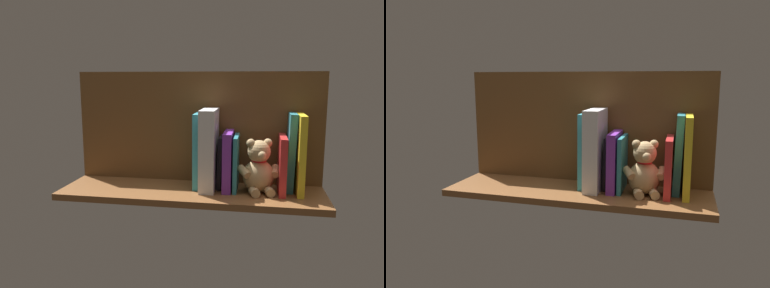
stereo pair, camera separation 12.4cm
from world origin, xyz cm
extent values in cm
cube|color=brown|center=(0.00, 0.00, -1.10)|extent=(89.26, 27.14, 2.20)
cube|color=brown|center=(0.00, -11.32, 19.96)|extent=(89.26, 1.50, 39.92)
cube|color=yellow|center=(-35.64, -2.64, 13.03)|extent=(2.18, 15.07, 26.06)
cube|color=teal|center=(-32.81, -4.88, 13.08)|extent=(3.05, 10.59, 26.21)
cube|color=red|center=(-29.97, -2.28, 9.44)|extent=(2.21, 15.77, 18.89)
ellipsoid|color=tan|center=(-22.34, -0.67, 5.48)|extent=(12.50, 11.73, 10.96)
sphere|color=tan|center=(-22.34, -0.67, 13.79)|extent=(7.54, 7.54, 7.54)
sphere|color=tan|center=(-25.06, -1.41, 16.61)|extent=(2.91, 2.91, 2.91)
sphere|color=tan|center=(-19.61, 0.08, 16.61)|extent=(2.91, 2.91, 2.91)
sphere|color=#DBB77F|center=(-23.18, 2.42, 13.22)|extent=(2.91, 2.91, 2.91)
cylinder|color=tan|center=(-27.72, -0.71, 7.40)|extent=(3.01, 5.58, 4.05)
cylinder|color=tan|center=(-17.67, 2.03, 7.40)|extent=(5.21, 5.88, 4.05)
cylinder|color=tan|center=(-25.94, 3.18, 1.46)|extent=(3.89, 4.73, 2.91)
cylinder|color=tan|center=(-21.18, 4.48, 1.46)|extent=(3.89, 4.73, 2.91)
torus|color=red|center=(-22.34, -0.67, 10.79)|extent=(6.14, 6.14, 0.86)
cube|color=teal|center=(-14.73, -2.98, 9.28)|extent=(1.37, 14.38, 18.56)
cube|color=purple|center=(-12.05, -2.75, 9.91)|extent=(2.92, 14.84, 19.82)
cube|color=black|center=(-9.34, -4.73, 8.97)|extent=(2.02, 10.88, 17.98)
cube|color=white|center=(-5.52, -2.03, 13.69)|extent=(5.12, 16.08, 27.38)
cube|color=teal|center=(-1.45, -3.83, 12.92)|extent=(1.94, 12.67, 25.85)
camera|label=1|loc=(-21.38, 120.79, 37.45)|focal=34.65mm
camera|label=2|loc=(-33.51, 118.01, 37.45)|focal=34.65mm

